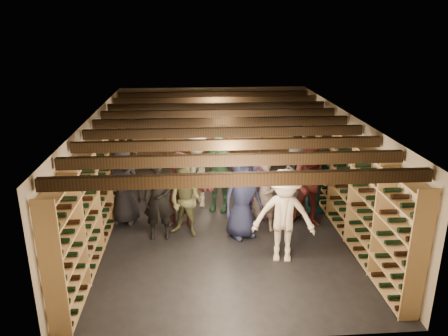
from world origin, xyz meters
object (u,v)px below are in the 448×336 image
at_px(person_5, 179,189).
at_px(person_7, 266,194).
at_px(person_3, 284,216).
at_px(person_6, 243,197).
at_px(person_2, 186,202).
at_px(person_1, 159,199).
at_px(person_8, 311,185).
at_px(crate_stack_right, 193,188).
at_px(person_11, 256,187).
at_px(crate_loose, 238,185).
at_px(person_0, 123,186).
at_px(person_4, 315,180).
at_px(person_10, 218,173).
at_px(crate_stack_left, 181,175).
at_px(person_9, 197,170).
at_px(person_12, 296,182).

height_order(person_5, person_7, person_5).
distance_m(person_3, person_6, 1.20).
bearing_deg(person_2, person_1, -146.37).
bearing_deg(person_7, person_8, 12.32).
height_order(crate_stack_right, person_11, person_11).
xyz_separation_m(crate_loose, person_0, (-2.73, -1.89, 0.78)).
bearing_deg(person_11, person_1, 175.73).
xyz_separation_m(person_4, person_10, (-2.23, 0.25, 0.15)).
xyz_separation_m(person_8, person_10, (-1.95, 0.98, -0.02)).
relative_size(person_3, person_4, 1.16).
height_order(crate_stack_left, person_4, person_4).
distance_m(crate_stack_left, person_8, 4.07).
xyz_separation_m(crate_stack_right, person_0, (-1.52, -1.32, 0.61)).
relative_size(person_6, person_7, 1.08).
bearing_deg(person_3, person_11, 108.28).
xyz_separation_m(crate_stack_left, person_3, (1.98, -4.21, 0.65)).
distance_m(person_2, person_10, 1.46).
distance_m(crate_stack_right, person_11, 2.04).
height_order(person_9, person_11, person_9).
distance_m(person_4, person_11, 1.46).
bearing_deg(crate_stack_left, person_7, -57.77).
relative_size(person_9, person_11, 1.18).
height_order(crate_stack_right, person_5, person_5).
height_order(person_0, person_12, person_0).
bearing_deg(person_9, person_2, -92.41).
height_order(person_10, person_12, person_10).
bearing_deg(person_0, person_1, -31.98).
height_order(person_8, person_11, person_8).
bearing_deg(crate_stack_left, person_6, -67.34).
bearing_deg(crate_loose, person_7, -82.48).
relative_size(person_5, person_7, 1.03).
bearing_deg(person_4, person_10, 168.82).
relative_size(person_4, person_9, 0.85).
xyz_separation_m(person_2, person_7, (1.68, 0.13, 0.06)).
height_order(person_0, person_4, person_0).
distance_m(crate_stack_left, person_7, 3.52).
height_order(crate_stack_left, person_8, person_8).
bearing_deg(crate_stack_right, person_2, -94.07).
bearing_deg(person_3, person_4, 71.61).
relative_size(crate_loose, person_4, 0.32).
xyz_separation_m(crate_loose, person_10, (-0.61, -1.38, 0.84)).
bearing_deg(person_2, person_3, -8.85).
distance_m(person_9, person_12, 2.34).
bearing_deg(person_3, person_1, 166.51).
height_order(crate_loose, person_0, person_0).
xyz_separation_m(crate_loose, person_8, (1.34, -2.36, 0.86)).
xyz_separation_m(person_2, person_8, (2.69, 0.26, 0.19)).
relative_size(crate_stack_left, person_6, 0.29).
height_order(person_1, person_2, person_1).
bearing_deg(person_11, person_7, -101.49).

